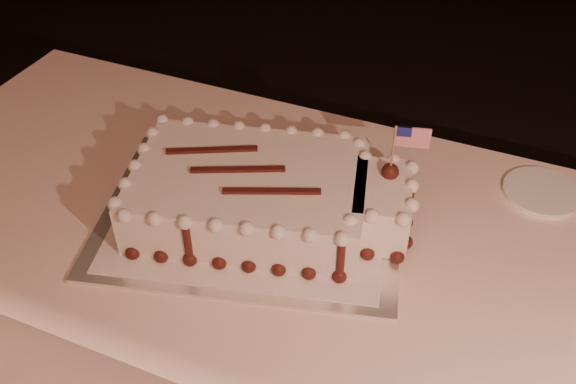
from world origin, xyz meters
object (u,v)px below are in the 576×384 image
at_px(banquet_table, 418,384).
at_px(sheet_cake, 266,195).
at_px(side_plate, 542,192).
at_px(cake_board, 251,215).

xyz_separation_m(banquet_table, sheet_cake, (-0.36, -0.00, 0.44)).
relative_size(sheet_cake, side_plate, 3.67).
xyz_separation_m(banquet_table, side_plate, (0.14, 0.29, 0.38)).
bearing_deg(banquet_table, sheet_cake, -179.26).
xyz_separation_m(cake_board, sheet_cake, (0.03, 0.01, 0.06)).
bearing_deg(sheet_cake, banquet_table, 0.74).
height_order(banquet_table, sheet_cake, sheet_cake).
bearing_deg(banquet_table, side_plate, 64.10).
bearing_deg(cake_board, sheet_cake, 0.17).
distance_m(banquet_table, side_plate, 0.50).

